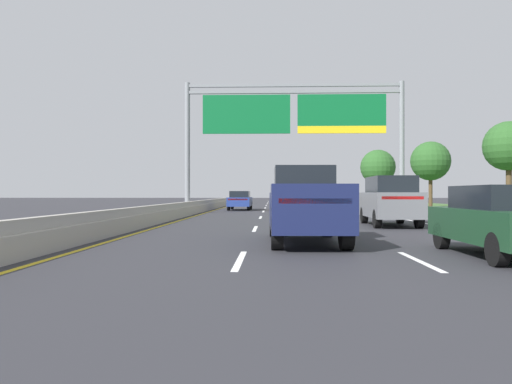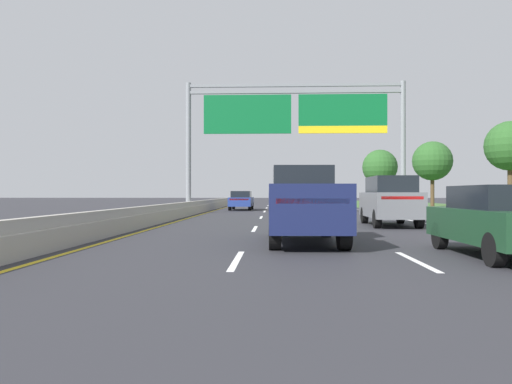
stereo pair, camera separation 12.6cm
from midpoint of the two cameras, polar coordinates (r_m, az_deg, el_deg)
ground_plane at (r=34.71m, az=3.75°, el=-2.45°), size 220.00×220.00×0.00m
lane_striping at (r=34.25m, az=3.77°, el=-2.47°), size 11.96×106.00×0.01m
grass_verge_right at (r=37.82m, az=25.40°, el=-2.23°), size 14.00×110.00×0.02m
median_barrier_concrete at (r=35.11m, az=-7.09°, el=-1.84°), size 0.60×110.00×0.85m
overhead_sign_gantry at (r=33.92m, az=4.32°, el=8.40°), size 15.06×0.42×9.04m
pickup_truck_navy at (r=13.99m, az=5.53°, el=-1.47°), size 2.08×5.43×2.20m
car_grey_right_lane_suv at (r=21.75m, az=15.15°, el=-0.93°), size 2.01×4.74×2.11m
car_gold_centre_lane_sedan at (r=40.89m, az=3.19°, el=-0.95°), size 1.87×4.42×1.57m
car_blue_left_lane_sedan at (r=40.67m, az=-1.96°, el=-0.95°), size 1.88×4.42×1.57m
car_darkgreen_right_lane_sedan at (r=12.03m, az=26.53°, el=-2.90°), size 1.86×4.42×1.57m
roadside_tree_mid at (r=35.76m, az=27.29°, el=4.74°), size 3.22×3.22×6.07m
roadside_tree_far at (r=49.73m, az=19.60°, el=3.40°), size 3.75×3.75×6.35m
roadside_tree_distant at (r=64.65m, az=13.96°, el=2.83°), size 4.45×4.45×6.98m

